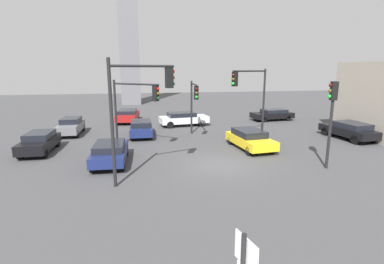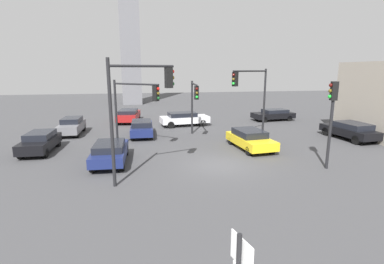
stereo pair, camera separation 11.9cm
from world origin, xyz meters
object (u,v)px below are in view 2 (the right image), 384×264
car_6 (110,152)px  car_7 (142,128)px  car_8 (129,115)px  car_2 (351,130)px  car_3 (40,142)px  car_0 (250,139)px  car_4 (273,114)px  traffic_light_1 (194,98)px  traffic_light_2 (251,89)px  traffic_light_3 (136,100)px  traffic_light_4 (332,109)px  car_1 (184,118)px  car_5 (72,126)px  traffic_light_0 (139,98)px

car_6 → car_7: car_7 is taller
car_8 → car_2: bearing=-116.0°
car_2 → car_3: size_ratio=1.16×
car_0 → car_7: (-7.44, 5.36, 0.02)m
car_4 → car_8: bearing=-12.5°
traffic_light_1 → car_2: 12.76m
car_0 → car_4: size_ratio=0.97×
traffic_light_2 → car_8: traffic_light_2 is taller
traffic_light_2 → car_2: traffic_light_2 is taller
traffic_light_1 → car_2: (12.21, -2.66, -2.54)m
traffic_light_3 → car_6: 4.22m
traffic_light_4 → car_1: bearing=-54.4°
car_5 → car_8: bearing=139.5°
car_6 → car_8: 14.05m
car_2 → car_6: size_ratio=1.09×
traffic_light_0 → car_5: 13.68m
car_6 → car_1: bearing=-27.7°
car_3 → car_4: 22.81m
traffic_light_3 → traffic_light_0: bearing=-48.1°
car_2 → car_8: bearing=52.2°
traffic_light_0 → car_5: size_ratio=1.47×
traffic_light_1 → car_3: size_ratio=1.09×
car_1 → car_5: 10.26m
car_6 → car_4: bearing=-51.3°
traffic_light_4 → car_0: size_ratio=1.08×
traffic_light_1 → car_7: (-4.17, 1.49, -2.56)m
traffic_light_0 → car_1: traffic_light_0 is taller
traffic_light_0 → car_8: 17.61m
traffic_light_4 → car_0: (-2.64, 4.78, -2.69)m
car_0 → traffic_light_0: bearing=-63.1°
car_6 → traffic_light_0: bearing=-148.6°
car_3 → traffic_light_1: bearing=102.5°
traffic_light_1 → car_7: bearing=-105.2°
traffic_light_4 → traffic_light_1: bearing=-43.0°
traffic_light_2 → car_7: size_ratio=1.25×
traffic_light_2 → traffic_light_3: traffic_light_2 is taller
car_1 → car_6: size_ratio=1.11×
traffic_light_1 → car_4: (10.09, 6.64, -2.61)m
car_1 → car_5: (-10.05, -2.07, 0.03)m
traffic_light_4 → car_3: (-16.87, 6.50, -2.67)m
traffic_light_1 → car_5: (-10.05, 3.26, -2.52)m
traffic_light_3 → car_7: bearing=124.5°
car_2 → traffic_light_1: bearing=72.4°
traffic_light_2 → car_0: 4.14m
traffic_light_2 → car_6: size_ratio=1.25×
car_0 → car_6: (-9.38, -1.61, 0.01)m
traffic_light_3 → traffic_light_1: bearing=69.8°
car_1 → car_6: car_1 is taller
car_0 → car_1: size_ratio=0.91×
car_2 → car_4: size_ratio=1.04×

